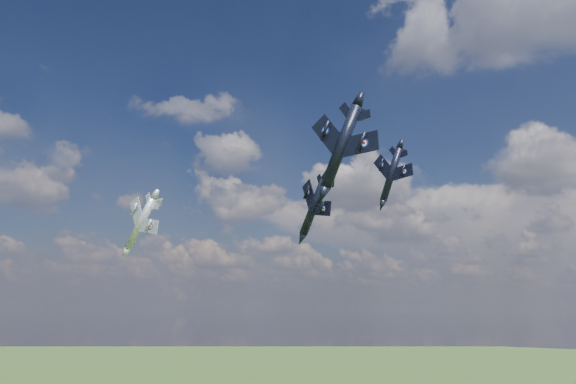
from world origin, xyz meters
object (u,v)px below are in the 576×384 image
Objects in this scene: jet_right_navy at (341,147)px; jet_lead_navy at (314,207)px; jet_high_navy at (391,174)px; jet_left_silver at (141,223)px.

jet_lead_navy is at bearing 128.92° from jet_right_navy.
jet_high_navy reaches higher than jet_right_navy.
jet_right_navy is 0.84× the size of jet_left_silver.
jet_left_silver is (-54.90, 15.81, -1.45)m from jet_right_navy.
jet_high_navy is at bearing 27.56° from jet_left_silver.
jet_right_navy reaches higher than jet_lead_navy.
jet_right_navy is at bearing -15.29° from jet_left_silver.
jet_left_silver reaches higher than jet_right_navy.
jet_left_silver is at bearing 160.37° from jet_right_navy.
jet_high_navy is at bearing 102.49° from jet_lead_navy.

